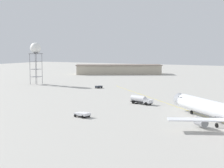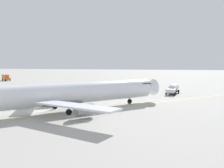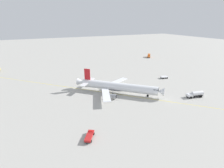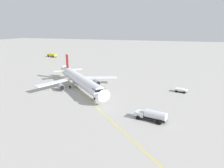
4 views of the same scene
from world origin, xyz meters
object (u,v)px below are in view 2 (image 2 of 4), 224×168
at_px(catering_truck_truck, 6,77).
at_px(pushback_tug_truck, 90,87).
at_px(fuel_tanker_truck, 173,89).
at_px(airliner_main, 68,94).

distance_m(catering_truck_truck, pushback_tug_truck, 65.13).
bearing_deg(pushback_tug_truck, catering_truck_truck, 72.15).
height_order(pushback_tug_truck, fuel_tanker_truck, fuel_tanker_truck).
distance_m(airliner_main, catering_truck_truck, 94.45).
relative_size(airliner_main, catering_truck_truck, 4.56).
relative_size(catering_truck_truck, fuel_tanker_truck, 0.91).
distance_m(catering_truck_truck, fuel_tanker_truck, 93.06).
bearing_deg(airliner_main, fuel_tanker_truck, 10.17).
bearing_deg(catering_truck_truck, pushback_tug_truck, 8.45).
relative_size(airliner_main, pushback_tug_truck, 7.54).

